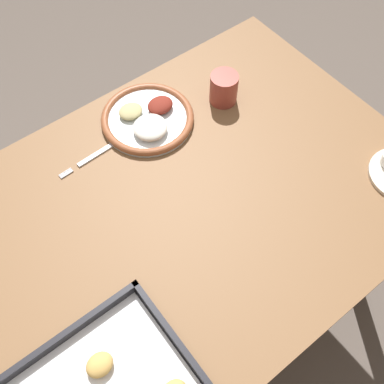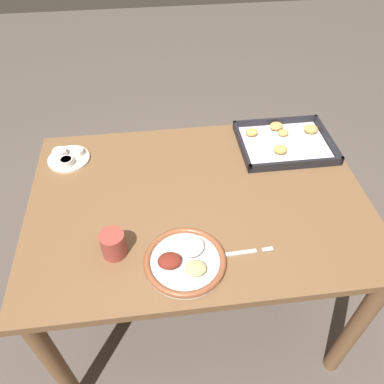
{
  "view_description": "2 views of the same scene",
  "coord_description": "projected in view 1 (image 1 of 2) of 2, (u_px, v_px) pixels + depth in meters",
  "views": [
    {
      "loc": [
        0.31,
        0.43,
        1.66
      ],
      "look_at": [
        -0.02,
        0.0,
        0.77
      ],
      "focal_mm": 42.0,
      "sensor_mm": 36.0,
      "label": 1
    },
    {
      "loc": [
        -0.13,
        -0.89,
        1.68
      ],
      "look_at": [
        -0.02,
        0.0,
        0.77
      ],
      "focal_mm": 35.0,
      "sensor_mm": 36.0,
      "label": 2
    }
  ],
  "objects": [
    {
      "name": "ground_plane",
      "position": [
        187.0,
        302.0,
        1.69
      ],
      "size": [
        8.0,
        8.0,
        0.0
      ],
      "primitive_type": "plane",
      "color": "#564C44"
    },
    {
      "name": "dinner_plate",
      "position": [
        148.0,
        118.0,
        1.18
      ],
      "size": [
        0.25,
        0.25,
        0.04
      ],
      "color": "silver",
      "rests_on": "dining_table"
    },
    {
      "name": "dining_table",
      "position": [
        185.0,
        225.0,
        1.16
      ],
      "size": [
        1.17,
        0.82,
        0.74
      ],
      "color": "brown",
      "rests_on": "ground_plane"
    },
    {
      "name": "drinking_cup",
      "position": [
        224.0,
        88.0,
        1.2
      ],
      "size": [
        0.07,
        0.07,
        0.09
      ],
      "color": "#993D33",
      "rests_on": "dining_table"
    },
    {
      "name": "fork",
      "position": [
        101.0,
        152.0,
        1.14
      ],
      "size": [
        0.22,
        0.02,
        0.0
      ],
      "rotation": [
        0.0,
        0.0,
        0.04
      ],
      "color": "silver",
      "rests_on": "dining_table"
    }
  ]
}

